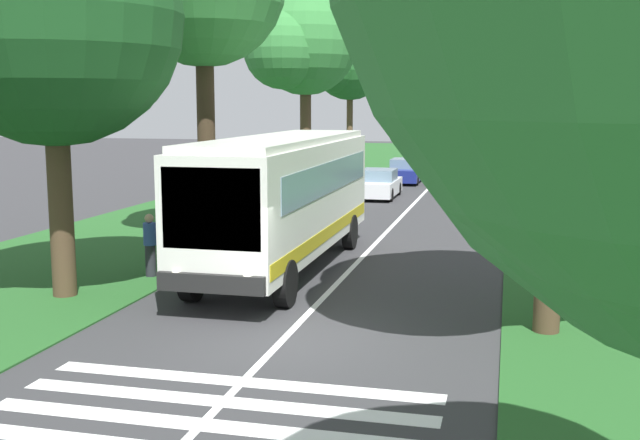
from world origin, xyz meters
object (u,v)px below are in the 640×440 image
roadside_tree_left_0 (348,63)px  trailing_car_0 (379,184)px  utility_pole (532,121)px  pedestrian (150,244)px  roadside_tree_left_3 (301,47)px  roadside_tree_right_0 (522,81)px  coach_bus (285,194)px  roadside_tree_right_3 (523,96)px  trailing_car_1 (406,172)px  roadside_tree_right_4 (526,79)px  roadside_tree_left_4 (53,23)px

roadside_tree_left_0 → trailing_car_0: bearing=-158.4°
utility_pole → pedestrian: bearing=137.6°
roadside_tree_left_3 → roadside_tree_right_0: (18.87, -10.88, -1.26)m
coach_bus → pedestrian: size_ratio=6.60×
utility_pole → roadside_tree_right_3: bearing=-0.5°
roadside_tree_left_0 → roadside_tree_left_3: (-8.40, 0.61, 0.41)m
trailing_car_1 → pedestrian: size_ratio=2.54×
pedestrian → roadside_tree_left_0: bearing=0.7°
trailing_car_1 → utility_pole: (-15.55, -6.60, 3.31)m
roadside_tree_left_0 → pedestrian: (-27.48, -0.32, -6.08)m
trailing_car_0 → trailing_car_1: bearing=-2.7°
roadside_tree_left_0 → roadside_tree_right_0: roadside_tree_left_0 is taller
trailing_car_1 → roadside_tree_left_0: size_ratio=0.46×
trailing_car_0 → roadside_tree_right_0: (19.00, -6.91, 5.47)m
roadside_tree_right_3 → trailing_car_1: bearing=167.1°
trailing_car_1 → roadside_tree_left_3: (-7.41, 4.33, 6.73)m
pedestrian → roadside_tree_right_3: bearing=-10.3°
roadside_tree_right_4 → roadside_tree_left_3: bearing=130.8°
coach_bus → roadside_tree_left_3: roadside_tree_left_3 is taller
roadside_tree_right_0 → roadside_tree_right_4: size_ratio=0.95×
roadside_tree_left_4 → utility_pole: bearing=-40.5°
roadside_tree_right_4 → roadside_tree_left_0: bearing=96.0°
roadside_tree_left_3 → roadside_tree_right_4: (9.48, -11.00, -1.38)m
trailing_car_1 → roadside_tree_right_0: roadside_tree_right_0 is taller
trailing_car_0 → roadside_tree_right_0: 20.94m
roadside_tree_right_3 → utility_pole: size_ratio=1.01×
roadside_tree_left_0 → pedestrian: roadside_tree_left_0 is taller
roadside_tree_right_3 → roadside_tree_left_0: bearing=160.0°
coach_bus → roadside_tree_left_0: size_ratio=1.19×
utility_pole → roadside_tree_left_0: bearing=32.0°
coach_bus → roadside_tree_left_4: 7.40m
trailing_car_1 → roadside_tree_right_0: (11.46, -6.55, 5.47)m
trailing_car_1 → coach_bus: bearing=179.6°
roadside_tree_left_4 → utility_pole: roadside_tree_left_4 is taller
roadside_tree_left_3 → roadside_tree_right_0: 21.82m
utility_pole → coach_bus: bearing=143.2°
pedestrian → roadside_tree_right_4: bearing=-19.4°
roadside_tree_left_3 → roadside_tree_right_3: size_ratio=1.33×
roadside_tree_left_0 → utility_pole: (-16.54, -10.32, -3.02)m
trailing_car_0 → roadside_tree_left_0: (8.53, 3.37, 6.32)m
utility_pole → pedestrian: size_ratio=4.49×
trailing_car_0 → utility_pole: bearing=-139.0°
trailing_car_0 → roadside_tree_right_0: size_ratio=0.49×
trailing_car_1 → roadside_tree_right_0: 14.29m
trailing_car_0 → roadside_tree_left_3: (0.13, 3.98, 6.73)m
roadside_tree_left_3 → roadside_tree_right_4: bearing=-49.2°
trailing_car_0 → roadside_tree_right_4: bearing=-36.2°
roadside_tree_left_0 → pedestrian: size_ratio=5.57×
roadside_tree_right_3 → pedestrian: roadside_tree_right_3 is taller
roadside_tree_right_0 → roadside_tree_right_3: 18.94m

